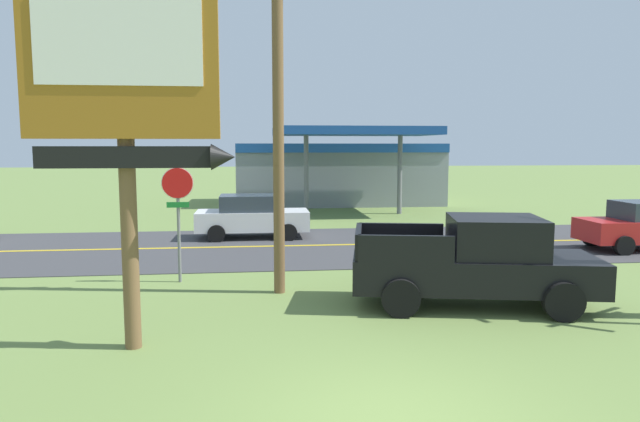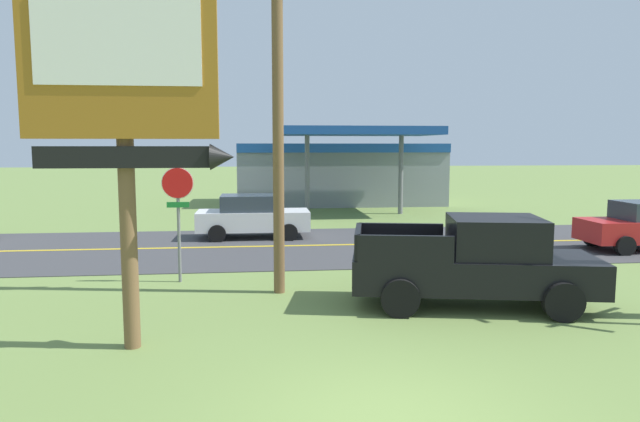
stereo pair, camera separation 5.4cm
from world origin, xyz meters
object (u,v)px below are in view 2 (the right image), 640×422
object	(u,v)px
stop_sign	(178,204)
car_white_near_lane	(252,216)
motel_sign	(125,95)
gas_station	(339,171)
pickup_black_parked_on_lawn	(476,263)
utility_pole	(278,107)

from	to	relation	value
stop_sign	car_white_near_lane	bearing A→B (deg)	75.47
motel_sign	car_white_near_lane	world-z (taller)	motel_sign
gas_station	pickup_black_parked_on_lawn	distance (m)	22.60
motel_sign	car_white_near_lane	distance (m)	12.56
pickup_black_parked_on_lawn	motel_sign	bearing A→B (deg)	-163.63
stop_sign	utility_pole	bearing A→B (deg)	-28.06
motel_sign	stop_sign	size ratio (longest dim) A/B	2.17
stop_sign	pickup_black_parked_on_lawn	bearing A→B (deg)	-23.80
gas_station	car_white_near_lane	size ratio (longest dim) A/B	2.86
pickup_black_parked_on_lawn	car_white_near_lane	xyz separation A→B (m)	(-4.92, 9.91, -0.13)
pickup_black_parked_on_lawn	car_white_near_lane	world-z (taller)	pickup_black_parked_on_lawn
stop_sign	gas_station	bearing A→B (deg)	70.61
utility_pole	car_white_near_lane	distance (m)	9.03
stop_sign	gas_station	xyz separation A→B (m)	(6.90, 19.61, -0.08)
utility_pole	pickup_black_parked_on_lawn	distance (m)	5.67
motel_sign	stop_sign	xyz separation A→B (m)	(0.13, 4.97, -2.29)
stop_sign	pickup_black_parked_on_lawn	size ratio (longest dim) A/B	0.54
gas_station	motel_sign	bearing A→B (deg)	-105.96
stop_sign	car_white_near_lane	size ratio (longest dim) A/B	0.70
motel_sign	utility_pole	world-z (taller)	utility_pole
pickup_black_parked_on_lawn	stop_sign	bearing A→B (deg)	156.20
motel_sign	utility_pole	distance (m)	4.49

